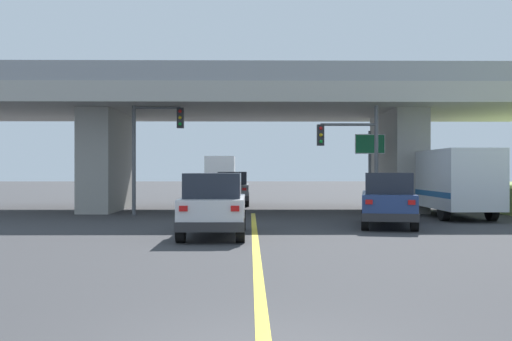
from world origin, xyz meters
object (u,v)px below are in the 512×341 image
box_truck (451,182)px  highway_sign (370,153)px  suv_crossing (388,199)px  semi_truck_distant (221,175)px  traffic_signal_farside (150,138)px  sedan_oncoming (233,188)px  suv_lead (214,205)px  traffic_signal_nearside (355,148)px

box_truck → highway_sign: highway_sign is taller
suv_crossing → semi_truck_distant: semi_truck_distant is taller
suv_crossing → box_truck: bearing=59.8°
semi_truck_distant → suv_crossing: bearing=-74.2°
suv_crossing → traffic_signal_farside: traffic_signal_farside is taller
suv_crossing → sedan_oncoming: size_ratio=1.09×
suv_crossing → traffic_signal_farside: size_ratio=0.88×
suv_crossing → box_truck: (3.90, 4.40, 0.58)m
traffic_signal_farside → highway_sign: traffic_signal_farside is taller
traffic_signal_farside → highway_sign: bearing=7.1°
traffic_signal_farside → semi_truck_distant: bearing=83.8°
box_truck → highway_sign: size_ratio=1.81×
suv_lead → sedan_oncoming: (0.12, 17.01, -0.00)m
sedan_oncoming → highway_sign: bearing=-44.4°
traffic_signal_nearside → semi_truck_distant: traffic_signal_nearside is taller
highway_sign → traffic_signal_farside: bearing=-172.9°
traffic_signal_nearside → highway_sign: traffic_signal_nearside is taller
suv_crossing → traffic_signal_farside: bearing=161.8°
sedan_oncoming → semi_truck_distant: semi_truck_distant is taller
sedan_oncoming → traffic_signal_farside: 9.29m
traffic_signal_farside → highway_sign: 10.72m
suv_crossing → traffic_signal_nearside: (-0.39, 4.64, 2.09)m
suv_lead → highway_sign: size_ratio=1.15×
sedan_oncoming → highway_sign: 9.94m
box_truck → semi_truck_distant: bearing=117.2°
suv_crossing → sedan_oncoming: bearing=125.7°
suv_crossing → highway_sign: bearing=95.2°
sedan_oncoming → suv_crossing: bearing=-65.6°
traffic_signal_nearside → highway_sign: 2.54m
box_truck → sedan_oncoming: bearing=137.3°
traffic_signal_farside → sedan_oncoming: bearing=65.8°
sedan_oncoming → traffic_signal_nearside: bearing=-57.3°
traffic_signal_nearside → semi_truck_distant: bearing=108.0°
suv_crossing → traffic_signal_farside: (-9.88, 5.59, 2.59)m
sedan_oncoming → traffic_signal_nearside: traffic_signal_nearside is taller
semi_truck_distant → highway_sign: bearing=-67.3°
traffic_signal_farside → traffic_signal_nearside: bearing=-5.7°
sedan_oncoming → highway_sign: highway_sign is taller
suv_crossing → sedan_oncoming: same height
semi_truck_distant → sedan_oncoming: bearing=-84.1°
traffic_signal_farside → box_truck: bearing=-4.9°
traffic_signal_farside → semi_truck_distant: 21.38m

